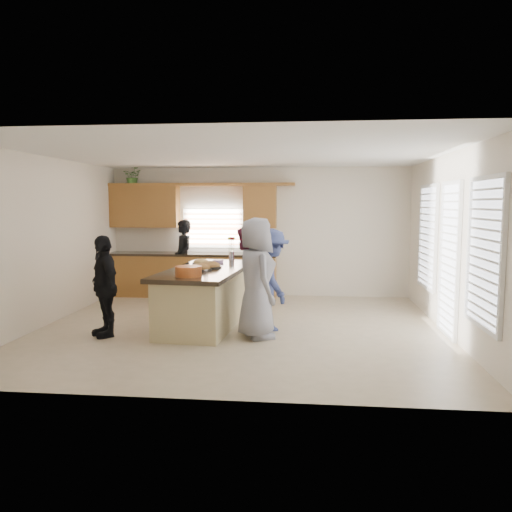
# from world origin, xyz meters

# --- Properties ---
(floor) EXTENTS (6.50, 6.50, 0.00)m
(floor) POSITION_xyz_m (0.00, 0.00, 0.00)
(floor) COLOR beige
(floor) RESTS_ON ground
(room_shell) EXTENTS (6.52, 6.02, 2.81)m
(room_shell) POSITION_xyz_m (0.00, 0.00, 1.90)
(room_shell) COLOR silver
(room_shell) RESTS_ON ground
(back_cabinetry) EXTENTS (4.08, 0.66, 2.46)m
(back_cabinetry) POSITION_xyz_m (-1.47, 2.73, 0.91)
(back_cabinetry) COLOR olive
(back_cabinetry) RESTS_ON ground
(right_wall_glazing) EXTENTS (0.06, 4.00, 2.25)m
(right_wall_glazing) POSITION_xyz_m (3.22, -0.13, 1.34)
(right_wall_glazing) COLOR white
(right_wall_glazing) RESTS_ON ground
(island) EXTENTS (1.38, 2.79, 0.95)m
(island) POSITION_xyz_m (-0.60, 0.19, 0.45)
(island) COLOR tan
(island) RESTS_ON ground
(platter_front) EXTENTS (0.39, 0.39, 0.16)m
(platter_front) POSITION_xyz_m (-0.66, -0.04, 0.98)
(platter_front) COLOR black
(platter_front) RESTS_ON island
(platter_mid) EXTENTS (0.41, 0.41, 0.17)m
(platter_mid) POSITION_xyz_m (-0.56, 0.28, 0.98)
(platter_mid) COLOR black
(platter_mid) RESTS_ON island
(platter_back) EXTENTS (0.32, 0.32, 0.13)m
(platter_back) POSITION_xyz_m (-0.81, 0.76, 0.98)
(platter_back) COLOR black
(platter_back) RESTS_ON island
(salad_bowl) EXTENTS (0.39, 0.39, 0.15)m
(salad_bowl) POSITION_xyz_m (-0.67, -0.75, 1.03)
(salad_bowl) COLOR #C25923
(salad_bowl) RESTS_ON island
(clear_cup) EXTENTS (0.07, 0.07, 0.09)m
(clear_cup) POSITION_xyz_m (-0.42, -0.68, 0.99)
(clear_cup) COLOR white
(clear_cup) RESTS_ON island
(plate_stack) EXTENTS (0.20, 0.20, 0.05)m
(plate_stack) POSITION_xyz_m (-0.55, 1.01, 0.98)
(plate_stack) COLOR #AF83BE
(plate_stack) RESTS_ON island
(flower_vase) EXTENTS (0.14, 0.14, 0.44)m
(flower_vase) POSITION_xyz_m (-0.36, 1.42, 1.20)
(flower_vase) COLOR silver
(flower_vase) RESTS_ON island
(potted_plant) EXTENTS (0.41, 0.36, 0.43)m
(potted_plant) POSITION_xyz_m (-2.75, 2.82, 2.61)
(potted_plant) COLOR #43762F
(potted_plant) RESTS_ON back_cabinetry
(woman_left_back) EXTENTS (0.67, 0.73, 1.68)m
(woman_left_back) POSITION_xyz_m (-1.59, 2.60, 0.84)
(woman_left_back) COLOR black
(woman_left_back) RESTS_ON ground
(woman_left_mid) EXTENTS (0.74, 0.87, 1.59)m
(woman_left_mid) POSITION_xyz_m (-0.09, 1.30, 0.79)
(woman_left_mid) COLOR maroon
(woman_left_mid) RESTS_ON ground
(woman_left_front) EXTENTS (0.88, 0.93, 1.55)m
(woman_left_front) POSITION_xyz_m (-2.00, -0.68, 0.77)
(woman_left_front) COLOR black
(woman_left_front) RESTS_ON ground
(woman_right_back) EXTENTS (0.94, 1.20, 1.63)m
(woman_right_back) POSITION_xyz_m (0.50, -0.03, 0.81)
(woman_right_back) COLOR navy
(woman_right_back) RESTS_ON ground
(woman_right_front) EXTENTS (0.89, 1.05, 1.82)m
(woman_right_front) POSITION_xyz_m (0.31, -0.53, 0.91)
(woman_right_front) COLOR gray
(woman_right_front) RESTS_ON ground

